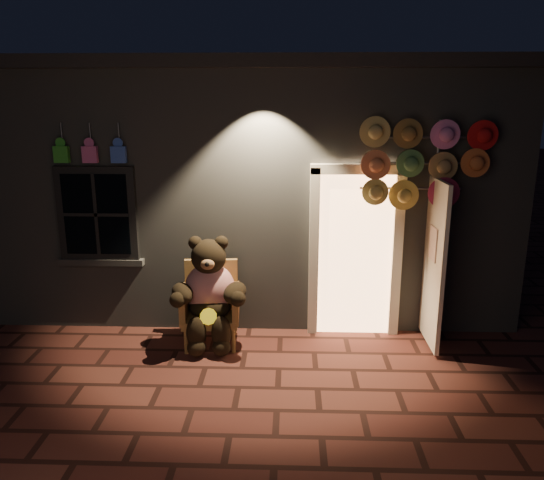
{
  "coord_description": "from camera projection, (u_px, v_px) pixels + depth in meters",
  "views": [
    {
      "loc": [
        0.54,
        -4.99,
        2.92
      ],
      "look_at": [
        0.32,
        1.0,
        1.35
      ],
      "focal_mm": 35.0,
      "sensor_mm": 36.0,
      "label": 1
    }
  ],
  "objects": [
    {
      "name": "ground",
      "position": [
        238.0,
        387.0,
        5.59
      ],
      "size": [
        60.0,
        60.0,
        0.0
      ],
      "primitive_type": "plane",
      "color": "#582A21",
      "rests_on": "ground"
    },
    {
      "name": "wicker_armchair",
      "position": [
        211.0,
        303.0,
        6.56
      ],
      "size": [
        0.74,
        0.68,
        1.01
      ],
      "rotation": [
        0.0,
        0.0,
        0.08
      ],
      "color": "olive",
      "rests_on": "ground"
    },
    {
      "name": "teddy_bear",
      "position": [
        209.0,
        293.0,
        6.38
      ],
      "size": [
        0.99,
        0.8,
        1.36
      ],
      "rotation": [
        0.0,
        0.0,
        0.08
      ],
      "color": "#AE1215",
      "rests_on": "ground"
    },
    {
      "name": "hat_rack",
      "position": [
        421.0,
        164.0,
        6.19
      ],
      "size": [
        1.55,
        0.22,
        2.74
      ],
      "color": "#59595E",
      "rests_on": "ground"
    },
    {
      "name": "shop_building",
      "position": [
        260.0,
        173.0,
        9.0
      ],
      "size": [
        7.3,
        5.95,
        3.51
      ],
      "color": "slate",
      "rests_on": "ground"
    }
  ]
}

